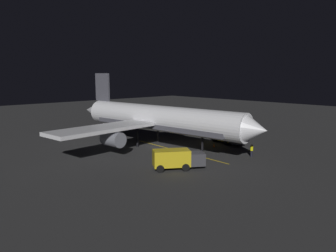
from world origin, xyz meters
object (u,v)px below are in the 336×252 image
(catering_truck, at_px, (227,136))
(ground_crew_worker, at_px, (252,150))
(airliner, at_px, (156,119))
(traffic_cone_under_wing, at_px, (202,145))
(traffic_cone_far, at_px, (160,162))
(traffic_cone_near_left, at_px, (214,145))
(traffic_cone_near_right, at_px, (178,150))
(baggage_truck, at_px, (176,159))

(catering_truck, relative_size, ground_crew_worker, 3.75)
(airliner, height_order, traffic_cone_under_wing, airliner)
(catering_truck, distance_m, traffic_cone_far, 16.56)
(traffic_cone_near_left, distance_m, traffic_cone_near_right, 6.52)
(airliner, xyz_separation_m, traffic_cone_under_wing, (-5.20, 5.07, -4.06))
(ground_crew_worker, relative_size, traffic_cone_under_wing, 3.16)
(airliner, relative_size, catering_truck, 5.67)
(traffic_cone_near_left, height_order, traffic_cone_under_wing, same)
(traffic_cone_near_right, bearing_deg, baggage_truck, 43.84)
(ground_crew_worker, height_order, traffic_cone_under_wing, ground_crew_worker)
(catering_truck, bearing_deg, traffic_cone_far, 6.22)
(catering_truck, height_order, traffic_cone_near_right, catering_truck)
(airliner, bearing_deg, traffic_cone_near_left, 132.17)
(airliner, bearing_deg, traffic_cone_under_wing, 135.74)
(ground_crew_worker, bearing_deg, traffic_cone_under_wing, -91.28)
(traffic_cone_far, bearing_deg, traffic_cone_near_left, -172.82)
(airliner, height_order, traffic_cone_near_right, airliner)
(ground_crew_worker, bearing_deg, catering_truck, -121.72)
(baggage_truck, xyz_separation_m, traffic_cone_under_wing, (-12.03, -6.27, -0.99))
(traffic_cone_near_left, height_order, traffic_cone_far, same)
(baggage_truck, bearing_deg, catering_truck, -163.74)
(catering_truck, xyz_separation_m, traffic_cone_under_wing, (4.49, -1.46, -1.01))
(airliner, height_order, ground_crew_worker, airliner)
(ground_crew_worker, distance_m, traffic_cone_far, 13.11)
(airliner, bearing_deg, traffic_cone_far, 50.98)
(traffic_cone_far, bearing_deg, ground_crew_worker, 153.70)
(traffic_cone_near_left, xyz_separation_m, traffic_cone_under_wing, (0.87, -1.63, 0.00))
(baggage_truck, height_order, traffic_cone_near_right, baggage_truck)
(ground_crew_worker, distance_m, traffic_cone_near_right, 10.52)
(traffic_cone_near_right, bearing_deg, ground_crew_worker, 119.83)
(airliner, bearing_deg, baggage_truck, 58.96)
(airliner, relative_size, traffic_cone_far, 67.23)
(traffic_cone_near_right, xyz_separation_m, traffic_cone_under_wing, (-5.43, 0.07, 0.00))
(catering_truck, height_order, traffic_cone_near_left, catering_truck)
(traffic_cone_under_wing, relative_size, traffic_cone_far, 1.00)
(ground_crew_worker, distance_m, traffic_cone_near_left, 7.52)
(catering_truck, distance_m, traffic_cone_near_left, 3.77)
(traffic_cone_near_left, distance_m, traffic_cone_under_wing, 1.85)
(baggage_truck, bearing_deg, traffic_cone_near_left, -160.21)
(baggage_truck, xyz_separation_m, catering_truck, (-16.52, -4.82, 0.03))
(airliner, relative_size, traffic_cone_near_left, 67.23)
(traffic_cone_near_left, bearing_deg, airliner, -47.83)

